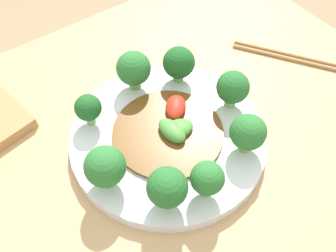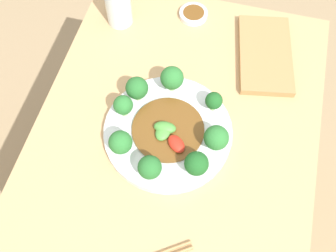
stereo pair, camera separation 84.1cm
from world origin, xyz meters
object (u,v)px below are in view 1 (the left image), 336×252
(broccoli_west, at_px, (105,167))
(chopsticks, at_px, (287,56))
(broccoli_north, at_px, (134,69))
(broccoli_east, at_px, (233,88))
(broccoli_southeast, at_px, (248,133))
(broccoli_northeast, at_px, (179,63))
(broccoli_northwest, at_px, (88,108))
(plate, at_px, (168,138))
(broccoli_southwest, at_px, (167,188))
(stirfry_center, at_px, (170,129))
(broccoli_south, at_px, (207,179))

(broccoli_west, height_order, chopsticks, broccoli_west)
(broccoli_north, distance_m, broccoli_east, 0.17)
(broccoli_southeast, bearing_deg, broccoli_northeast, 87.73)
(broccoli_west, xyz_separation_m, broccoli_northwest, (0.03, 0.11, -0.01))
(plate, relative_size, broccoli_northwest, 5.49)
(broccoli_southwest, distance_m, broccoli_northwest, 0.19)
(broccoli_northeast, bearing_deg, broccoli_north, 157.10)
(broccoli_southeast, xyz_separation_m, chopsticks, (0.23, 0.12, -0.06))
(broccoli_north, xyz_separation_m, broccoli_west, (-0.14, -0.14, -0.00))
(broccoli_southeast, bearing_deg, plate, 130.71)
(plate, bearing_deg, broccoli_northwest, 133.26)
(plate, distance_m, broccoli_northwest, 0.14)
(broccoli_southeast, xyz_separation_m, stirfry_center, (-0.07, 0.09, -0.03))
(plate, bearing_deg, broccoli_east, -5.05)
(broccoli_southwest, xyz_separation_m, broccoli_west, (-0.05, 0.08, 0.00))
(plate, relative_size, broccoli_southwest, 4.44)
(broccoli_southwest, height_order, stirfry_center, broccoli_southwest)
(broccoli_southwest, bearing_deg, broccoli_northeast, 49.51)
(broccoli_north, bearing_deg, broccoli_southwest, -111.73)
(broccoli_north, xyz_separation_m, chopsticks, (0.29, -0.09, -0.06))
(plate, relative_size, broccoli_east, 4.58)
(broccoli_southwest, height_order, broccoli_west, broccoli_west)
(broccoli_east, xyz_separation_m, chopsticks, (0.19, 0.04, -0.06))
(plate, distance_m, chopsticks, 0.31)
(chopsticks, bearing_deg, broccoli_east, -168.15)
(broccoli_northeast, xyz_separation_m, broccoli_east, (0.04, -0.10, 0.00))
(broccoli_northwest, bearing_deg, stirfry_center, -44.39)
(broccoli_southeast, bearing_deg, chopsticks, 27.73)
(plate, distance_m, broccoli_west, 0.13)
(broccoli_southwest, bearing_deg, stirfry_center, 51.87)
(chopsticks, bearing_deg, broccoli_southeast, -152.27)
(broccoli_south, relative_size, broccoli_west, 0.88)
(broccoli_northeast, height_order, stirfry_center, broccoli_northeast)
(broccoli_southeast, bearing_deg, broccoli_south, -165.86)
(broccoli_northeast, xyz_separation_m, broccoli_west, (-0.21, -0.11, 0.00))
(broccoli_south, bearing_deg, broccoli_southeast, 14.14)
(broccoli_southwest, xyz_separation_m, broccoli_northwest, (-0.02, 0.19, -0.01))
(chopsticks, bearing_deg, broccoli_west, -173.44)
(broccoli_south, distance_m, broccoli_southwest, 0.06)
(broccoli_north, bearing_deg, broccoli_west, -134.42)
(plate, distance_m, broccoli_northeast, 0.13)
(broccoli_northeast, bearing_deg, plate, -134.55)
(plate, bearing_deg, broccoli_northeast, 45.45)
(broccoli_southwest, bearing_deg, broccoli_southeast, 2.08)
(broccoli_southwest, distance_m, chopsticks, 0.40)
(broccoli_north, bearing_deg, plate, -96.82)
(broccoli_south, bearing_deg, broccoli_northwest, 108.28)
(plate, height_order, broccoli_southwest, broccoli_southwest)
(broccoli_northwest, bearing_deg, broccoli_southeast, -47.98)
(broccoli_northwest, xyz_separation_m, chopsticks, (0.39, -0.06, -0.05))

